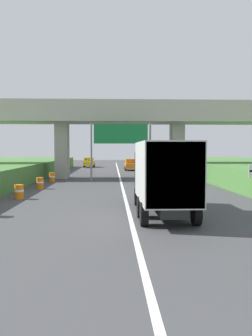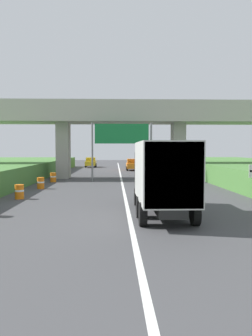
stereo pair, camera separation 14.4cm
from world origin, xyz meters
name	(u,v)px [view 2 (the right image)]	position (x,y,z in m)	size (l,w,h in m)	color
lane_centre_stripe	(123,185)	(0.00, 29.63, 0.00)	(0.20, 99.26, 0.01)	white
overpass_bridge	(121,121)	(0.00, 37.04, 6.22)	(40.00, 4.80, 8.18)	#ADA89E
overhead_highway_sign	(122,138)	(0.00, 33.03, 4.22)	(5.88, 0.18, 5.68)	slate
truck_red	(153,157)	(5.18, 52.12, 1.93)	(2.44, 7.30, 3.44)	black
truck_black	(162,174)	(1.54, 16.15, 1.93)	(2.44, 7.30, 3.44)	black
car_orange	(132,165)	(1.94, 50.46, 0.86)	(1.86, 4.10, 1.72)	orange
car_yellow	(91,162)	(-4.91, 59.70, 0.86)	(1.86, 4.10, 1.72)	gold
construction_barrel_3	(19,192)	(-6.66, 21.62, 0.46)	(0.57, 0.57, 0.90)	orange
construction_barrel_4	(41,183)	(-6.53, 27.11, 0.46)	(0.57, 0.57, 0.90)	orange
construction_barrel_5	(53,177)	(-6.55, 32.60, 0.46)	(0.57, 0.57, 0.90)	orange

